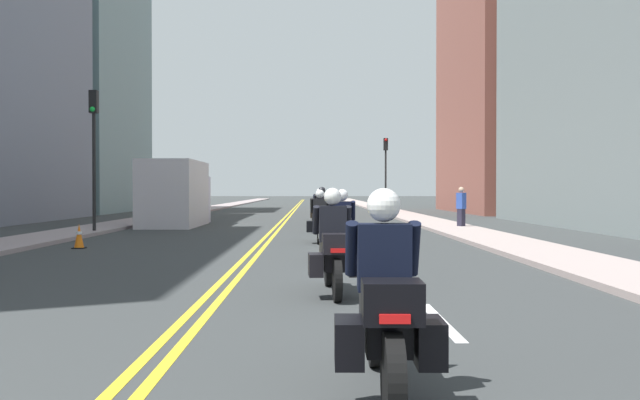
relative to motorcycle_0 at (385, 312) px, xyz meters
The scene contains 20 objects.
ground_plane 43.05m from the motorcycle_0, 92.62° to the left, with size 264.00×264.00×0.00m, color #333737.
sidewalk_left 43.92m from the motorcycle_0, 101.71° to the left, with size 2.10×144.00×0.12m, color gray.
sidewalk_right 43.29m from the motorcycle_0, 83.40° to the left, with size 2.10×144.00×0.12m, color #A2908B.
centreline_yellow_inner 43.05m from the motorcycle_0, 92.78° to the left, with size 0.12×132.00×0.01m, color yellow.
centreline_yellow_outer 43.04m from the motorcycle_0, 92.46° to the left, with size 0.12×132.00×0.01m, color yellow.
lane_dashes_white 24.03m from the motorcycle_0, 87.67° to the left, with size 0.14×56.40×0.01m.
building_left_2 48.83m from the motorcycle_0, 111.14° to the left, with size 7.28×14.04×21.57m.
building_right_2 46.85m from the motorcycle_0, 73.23° to the left, with size 7.00×16.03×23.06m.
motorcycle_0 is the anchor object (origin of this frame).
motorcycle_1 5.07m from the motorcycle_0, 92.61° to the left, with size 0.78×2.23×1.59m.
motorcycle_2 9.99m from the motorcycle_0, 89.31° to the left, with size 0.78×2.10×1.57m.
motorcycle_3 15.30m from the motorcycle_0, 91.16° to the left, with size 0.77×2.19×1.57m.
motorcycle_4 20.06m from the motorcycle_0, 90.50° to the left, with size 0.78×2.25×1.68m.
motorcycle_5 25.28m from the motorcycle_0, 90.47° to the left, with size 0.78×2.19×1.62m.
motorcycle_6 30.20m from the motorcycle_0, 90.33° to the left, with size 0.76×2.16×1.63m.
traffic_cone_0 14.90m from the motorcycle_0, 116.89° to the left, with size 0.32×0.32×0.66m.
traffic_light_near 21.30m from the motorcycle_0, 113.04° to the left, with size 0.28×0.38×5.08m.
traffic_light_far 40.76m from the motorcycle_0, 83.90° to the left, with size 0.28×0.38×4.98m.
pedestrian_0 22.96m from the motorcycle_0, 76.39° to the left, with size 0.36×0.42×1.68m.
parked_truck 25.99m from the motorcycle_0, 104.40° to the left, with size 2.20×6.50×2.80m.
Camera 1 is at (1.42, -0.17, 1.55)m, focal length 38.90 mm.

